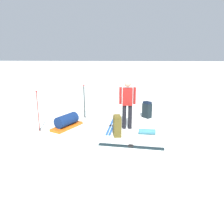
{
  "coord_description": "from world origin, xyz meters",
  "views": [
    {
      "loc": [
        -7.4,
        -0.3,
        2.79
      ],
      "look_at": [
        0.0,
        0.0,
        0.7
      ],
      "focal_mm": 37.23,
      "sensor_mm": 36.0,
      "label": 1
    }
  ],
  "objects": [
    {
      "name": "ski_pair_far",
      "position": [
        -1.21,
        -0.59,
        0.01
      ],
      "size": [
        0.45,
        1.9,
        0.05
      ],
      "color": "black",
      "rests_on": "ground_plane"
    },
    {
      "name": "ski_poles_planted_far",
      "position": [
        0.01,
        2.49,
        0.77
      ],
      "size": [
        0.16,
        0.1,
        1.39
      ],
      "color": "maroon",
      "rests_on": "ground_plane"
    },
    {
      "name": "skier_standing",
      "position": [
        0.37,
        -0.51,
        0.95
      ],
      "size": [
        0.22,
        0.57,
        1.7
      ],
      "color": "black",
      "rests_on": "ground_plane"
    },
    {
      "name": "ski_pair_near",
      "position": [
        0.56,
        0.04,
        0.01
      ],
      "size": [
        1.85,
        0.34,
        0.05
      ],
      "color": "#2354A1",
      "rests_on": "ground_plane"
    },
    {
      "name": "backpack_large_dark",
      "position": [
        -0.37,
        -0.18,
        0.34
      ],
      "size": [
        0.38,
        0.29,
        0.7
      ],
      "color": "#4F451A",
      "rests_on": "ground_plane"
    },
    {
      "name": "sleeping_mat_rolled",
      "position": [
        -0.18,
        -1.16,
        0.09
      ],
      "size": [
        0.22,
        0.56,
        0.18
      ],
      "primitive_type": "cylinder",
      "rotation": [
        0.0,
        1.57,
        4.64
      ],
      "color": "teal",
      "rests_on": "ground_plane"
    },
    {
      "name": "ground_plane",
      "position": [
        0.0,
        0.0,
        0.0
      ],
      "size": [
        80.0,
        80.0,
        0.0
      ],
      "primitive_type": "plane",
      "color": "white"
    },
    {
      "name": "gear_sled",
      "position": [
        0.35,
        1.62,
        0.22
      ],
      "size": [
        1.32,
        0.99,
        0.49
      ],
      "color": "#E95911",
      "rests_on": "ground_plane"
    },
    {
      "name": "backpack_bright",
      "position": [
        1.71,
        -1.35,
        0.33
      ],
      "size": [
        0.41,
        0.4,
        0.67
      ],
      "color": "black",
      "rests_on": "ground_plane"
    },
    {
      "name": "ski_poles_planted_near",
      "position": [
        1.6,
        1.18,
        0.75
      ],
      "size": [
        0.22,
        0.12,
        1.35
      ],
      "color": "black",
      "rests_on": "ground_plane"
    }
  ]
}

